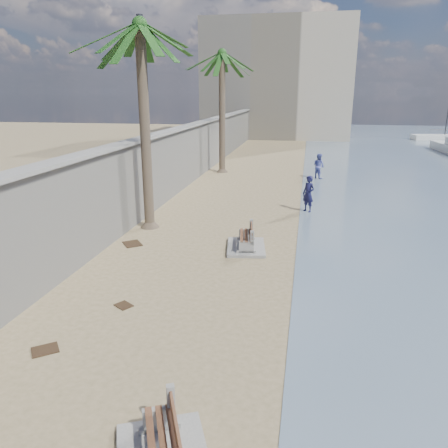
{
  "coord_description": "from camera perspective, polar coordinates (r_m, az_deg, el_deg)",
  "views": [
    {
      "loc": [
        2.2,
        -7.2,
        5.58
      ],
      "look_at": [
        -0.5,
        7.0,
        1.2
      ],
      "focal_mm": 35.0,
      "sensor_mm": 36.0,
      "label": 1
    }
  ],
  "objects": [
    {
      "name": "palm_mid",
      "position": [
        18.38,
        -10.95,
        23.87
      ],
      "size": [
        5.0,
        5.0,
        8.93
      ],
      "color": "brown",
      "rests_on": "ground_plane"
    },
    {
      "name": "end_building",
      "position": [
        59.37,
        7.06,
        18.11
      ],
      "size": [
        18.0,
        12.0,
        14.0
      ],
      "primitive_type": "cube",
      "color": "#B7AA93",
      "rests_on": "ground_plane"
    },
    {
      "name": "debris_c",
      "position": [
        17.08,
        -11.88,
        -2.54
      ],
      "size": [
        0.95,
        0.98,
        0.03
      ],
      "primitive_type": "cube",
      "rotation": [
        0.0,
        0.0,
        2.23
      ],
      "color": "#382616",
      "rests_on": "ground_plane"
    },
    {
      "name": "debris_b",
      "position": [
        10.99,
        -22.33,
        -14.96
      ],
      "size": [
        0.73,
        0.71,
        0.03
      ],
      "primitive_type": "cube",
      "rotation": [
        0.0,
        0.0,
        3.8
      ],
      "color": "#382616",
      "rests_on": "ground_plane"
    },
    {
      "name": "person_a",
      "position": [
        21.38,
        10.98,
        4.22
      ],
      "size": [
        0.88,
        0.85,
        2.03
      ],
      "primitive_type": "imported",
      "rotation": [
        0.0,
        0.0,
        -0.7
      ],
      "color": "#15153C",
      "rests_on": "ground_plane"
    },
    {
      "name": "seawall",
      "position": [
        28.45,
        -4.47,
        9.07
      ],
      "size": [
        0.45,
        70.0,
        3.5
      ],
      "primitive_type": "cube",
      "color": "gray",
      "rests_on": "ground_plane"
    },
    {
      "name": "debris_d",
      "position": [
        12.38,
        -12.98,
        -10.32
      ],
      "size": [
        0.58,
        0.55,
        0.03
      ],
      "primitive_type": "cube",
      "rotation": [
        0.0,
        0.0,
        2.56
      ],
      "color": "#382616",
      "rests_on": "ground_plane"
    },
    {
      "name": "ground_plane",
      "position": [
        9.37,
        -5.31,
        -19.77
      ],
      "size": [
        140.0,
        140.0,
        0.0
      ],
      "primitive_type": "plane",
      "color": "#947E5A"
    },
    {
      "name": "sailboat_west",
      "position": [
        60.51,
        26.84,
        10.09
      ],
      "size": [
        7.85,
        3.3,
        9.53
      ],
      "color": "silver",
      "rests_on": "bay_water"
    },
    {
      "name": "wall_cap",
      "position": [
        28.26,
        -4.55,
        12.69
      ],
      "size": [
        0.8,
        70.0,
        0.12
      ],
      "primitive_type": "cube",
      "color": "gray",
      "rests_on": "seawall"
    },
    {
      "name": "streetlight",
      "position": [
        20.57,
        -10.66,
        19.55
      ],
      "size": [
        0.28,
        0.28,
        5.12
      ],
      "color": "#2D2D33",
      "rests_on": "wall_cap"
    },
    {
      "name": "palm_back",
      "position": [
        31.53,
        -0.26,
        21.18
      ],
      "size": [
        5.0,
        5.0,
        8.99
      ],
      "color": "brown",
      "rests_on": "ground_plane"
    },
    {
      "name": "bench_far",
      "position": [
        16.15,
        2.91,
        -1.99
      ],
      "size": [
        1.65,
        2.19,
        0.84
      ],
      "color": "gray",
      "rests_on": "ground_plane"
    },
    {
      "name": "person_b",
      "position": [
        30.14,
        12.27,
        7.59
      ],
      "size": [
        1.12,
        1.11,
        1.85
      ],
      "primitive_type": "imported",
      "rotation": [
        0.0,
        0.0,
        2.38
      ],
      "color": "#5158A7",
      "rests_on": "ground_plane"
    }
  ]
}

